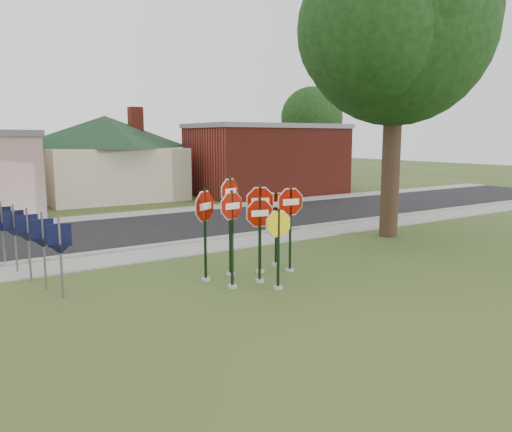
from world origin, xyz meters
TOP-DOWN VIEW (x-y plane):
  - ground at (0.00, 0.00)m, footprint 120.00×120.00m
  - sidewalk_near at (0.00, 5.50)m, footprint 60.00×1.60m
  - road at (0.00, 10.00)m, footprint 60.00×7.00m
  - sidewalk_far at (0.00, 14.30)m, footprint 60.00×1.60m
  - curb at (0.00, 6.50)m, footprint 60.00×0.20m
  - stop_sign_center at (-0.26, 0.99)m, footprint 1.02×0.25m
  - stop_sign_yellow at (-0.21, 0.20)m, footprint 0.96×0.24m
  - stop_sign_left at (-1.14, 0.94)m, footprint 0.98×0.24m
  - stop_sign_right at (1.07, 1.41)m, footprint 1.09×0.24m
  - stop_sign_back_right at (0.28, 1.78)m, footprint 1.04×0.42m
  - stop_sign_back_left at (-0.58, 1.99)m, footprint 0.93×0.34m
  - stop_sign_far_right at (1.13, 2.21)m, footprint 0.77×0.65m
  - stop_sign_far_left at (-1.41, 1.90)m, footprint 1.02×0.57m
  - route_sign_row at (-5.40, 4.50)m, footprint 1.43×4.63m
  - building_house at (2.00, 22.00)m, footprint 11.60×11.60m
  - building_brick at (12.00, 18.50)m, footprint 10.20×6.20m
  - oak_tree at (7.50, 3.50)m, footprint 10.76×10.16m
  - bg_tree_right at (22.00, 26.00)m, footprint 5.60×5.60m

SIDE VIEW (x-z plane):
  - ground at x=0.00m, z-range 0.00..0.00m
  - road at x=0.00m, z-range 0.00..0.04m
  - sidewalk_near at x=0.00m, z-range 0.00..0.06m
  - sidewalk_far at x=0.00m, z-range 0.00..0.06m
  - curb at x=0.00m, z-range 0.00..0.14m
  - route_sign_row at x=-5.40m, z-range 0.22..2.22m
  - stop_sign_yellow at x=-0.21m, z-range 0.20..2.38m
  - stop_sign_far_right at x=1.13m, z-range 0.25..2.62m
  - stop_sign_center at x=-0.26m, z-range 0.27..2.67m
  - stop_sign_right at x=1.07m, z-range 0.32..2.92m
  - stop_sign_left at x=-1.14m, z-range 0.31..2.95m
  - stop_sign_far_left at x=-1.41m, z-range 0.34..2.96m
  - stop_sign_back_right at x=0.28m, z-range 0.33..2.97m
  - stop_sign_back_left at x=-0.58m, z-range 0.35..3.23m
  - building_brick at x=12.00m, z-range 0.03..4.78m
  - building_house at x=2.00m, z-range 0.55..6.75m
  - bg_tree_right at x=22.00m, z-range 1.38..9.78m
  - oak_tree at x=7.50m, z-range 2.13..13.57m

